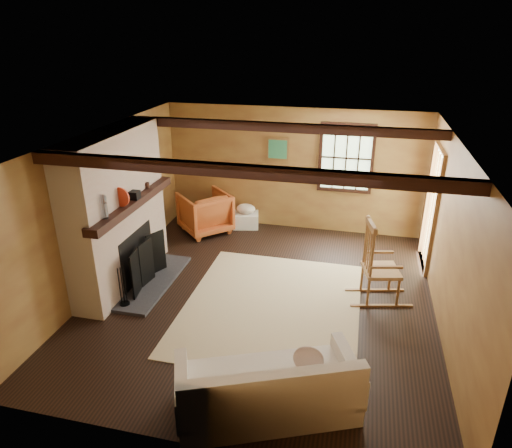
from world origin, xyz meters
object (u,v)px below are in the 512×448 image
(fireplace, at_px, (119,217))
(sofa, at_px, (269,391))
(armchair, at_px, (205,212))
(laundry_basket, at_px, (246,220))
(rocking_chair, at_px, (378,268))

(fireplace, xyz_separation_m, sofa, (2.79, -2.16, -0.83))
(sofa, xyz_separation_m, armchair, (-2.18, 4.27, 0.13))
(sofa, height_order, laundry_basket, sofa)
(fireplace, height_order, laundry_basket, fireplace)
(fireplace, height_order, armchair, fireplace)
(armchair, bearing_deg, laundry_basket, 163.43)
(laundry_basket, relative_size, armchair, 0.56)
(fireplace, bearing_deg, sofa, -37.77)
(rocking_chair, xyz_separation_m, laundry_basket, (-2.56, 2.16, -0.38))
(fireplace, relative_size, laundry_basket, 4.80)
(sofa, height_order, armchair, armchair)
(fireplace, distance_m, sofa, 3.62)
(laundry_basket, xyz_separation_m, armchair, (-0.73, -0.40, 0.25))
(fireplace, xyz_separation_m, armchair, (0.61, 2.12, -0.70))
(fireplace, xyz_separation_m, laundry_basket, (1.33, 2.51, -0.95))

